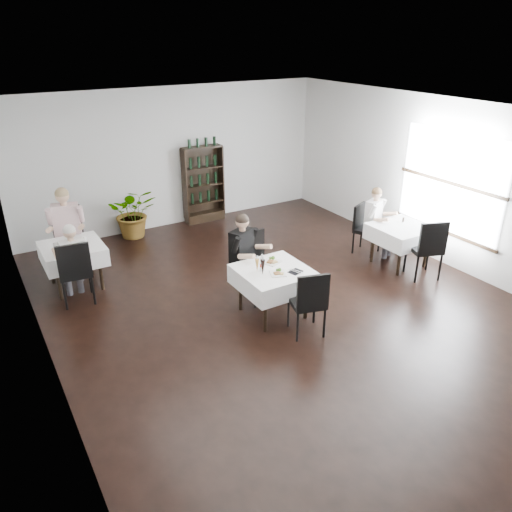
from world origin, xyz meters
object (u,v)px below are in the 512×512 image
at_px(potted_tree, 133,212).
at_px(main_table, 273,278).
at_px(wine_shelf, 203,185).
at_px(diner_main, 246,251).

bearing_deg(potted_tree, main_table, -79.22).
relative_size(main_table, potted_tree, 0.95).
bearing_deg(potted_tree, wine_shelf, 3.85).
bearing_deg(main_table, diner_main, 97.06).
bearing_deg(wine_shelf, potted_tree, -176.15).
distance_m(potted_tree, diner_main, 3.61).
distance_m(wine_shelf, diner_main, 3.77).
xyz_separation_m(wine_shelf, potted_tree, (-1.70, -0.11, -0.31)).
height_order(wine_shelf, main_table, wine_shelf).
xyz_separation_m(wine_shelf, main_table, (-0.90, -4.31, -0.23)).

